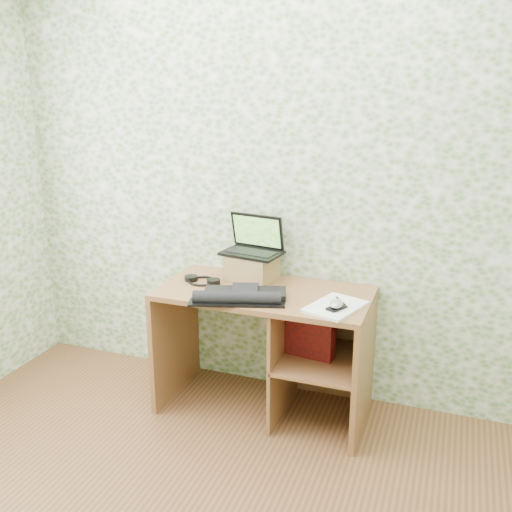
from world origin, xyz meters
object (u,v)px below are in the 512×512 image
at_px(riser, 252,267).
at_px(laptop, 254,244).
at_px(keyboard, 241,295).
at_px(notepad, 335,307).
at_px(desk, 279,334).

relative_size(riser, laptop, 0.72).
height_order(laptop, keyboard, laptop).
xyz_separation_m(keyboard, notepad, (0.51, 0.06, -0.02)).
bearing_deg(riser, keyboard, -79.50).
bearing_deg(keyboard, riser, 83.23).
bearing_deg(keyboard, notepad, -10.83).
height_order(desk, riser, riser).
distance_m(riser, laptop, 0.14).
distance_m(laptop, keyboard, 0.41).
xyz_separation_m(riser, keyboard, (0.06, -0.32, -0.06)).
relative_size(desk, riser, 4.50).
bearing_deg(riser, laptop, 90.00).
relative_size(desk, notepad, 3.68).
xyz_separation_m(riser, laptop, (-0.00, 0.04, 0.13)).
relative_size(laptop, keyboard, 0.71).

